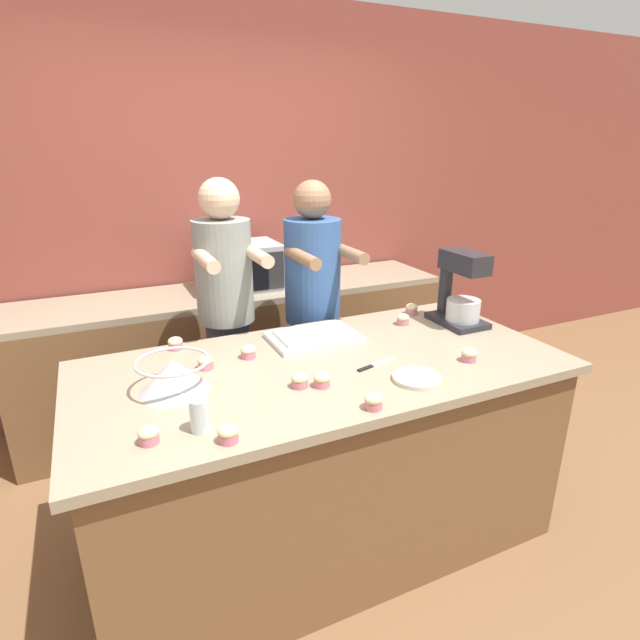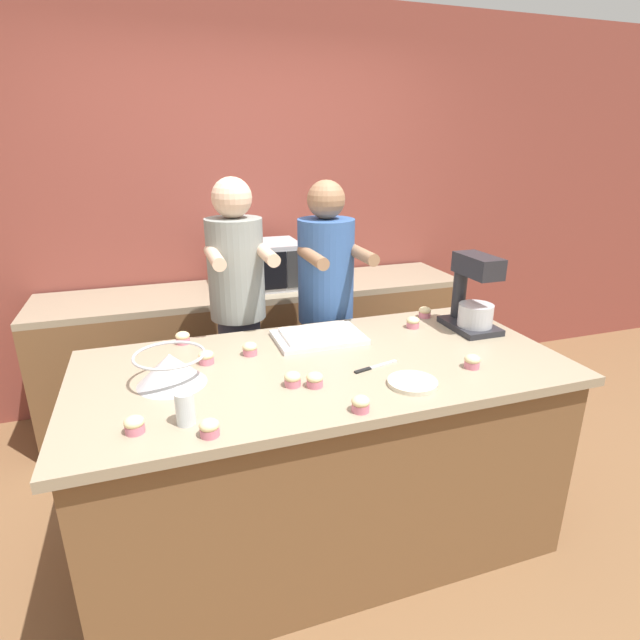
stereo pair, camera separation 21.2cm
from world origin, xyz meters
name	(u,v)px [view 1 (the left image)]	position (x,y,z in m)	size (l,w,h in m)	color
ground_plane	(324,532)	(0.00, 0.00, 0.00)	(16.00, 16.00, 0.00)	brown
back_wall	(220,212)	(0.00, 1.69, 1.35)	(10.00, 0.06, 2.70)	brown
island_counter	(324,453)	(0.00, 0.00, 0.46)	(2.07, 0.98, 0.91)	brown
back_counter	(242,351)	(0.00, 1.34, 0.44)	(2.80, 0.60, 0.89)	brown
person_left	(228,327)	(-0.24, 0.69, 0.88)	(0.31, 0.49, 1.64)	#33384C
person_right	(313,318)	(0.25, 0.69, 0.86)	(0.33, 0.50, 1.62)	brown
stand_mixer	(460,293)	(0.84, 0.16, 1.08)	(0.20, 0.30, 0.38)	#232328
mixing_bowl	(174,374)	(-0.63, 0.01, 0.98)	(0.28, 0.28, 0.13)	#BCBCC1
baking_tray	(314,336)	(0.07, 0.26, 0.93)	(0.42, 0.28, 0.04)	silver
microwave_oven	(240,267)	(0.02, 1.33, 1.04)	(0.50, 0.38, 0.30)	#B7B7BC
drinking_glass	(200,415)	(-0.60, -0.31, 0.97)	(0.06, 0.06, 0.12)	silver
small_plate	(417,378)	(0.26, -0.30, 0.92)	(0.20, 0.20, 0.02)	beige
knife	(375,365)	(0.18, -0.11, 0.91)	(0.22, 0.07, 0.01)	#BCBCC1
cupcake_0	(148,435)	(-0.76, -0.31, 0.94)	(0.07, 0.07, 0.06)	#D17084
cupcake_1	(403,319)	(0.57, 0.27, 0.94)	(0.07, 0.07, 0.06)	#D17084
cupcake_2	(373,401)	(-0.01, -0.42, 0.94)	(0.07, 0.07, 0.06)	#D17084
cupcake_3	(175,343)	(-0.55, 0.42, 0.94)	(0.07, 0.07, 0.06)	#D17084
cupcake_4	(228,434)	(-0.53, -0.41, 0.94)	(0.07, 0.07, 0.06)	#D17084
cupcake_5	(322,380)	(-0.10, -0.19, 0.94)	(0.07, 0.07, 0.06)	#D17084
cupcake_6	(248,352)	(-0.28, 0.19, 0.94)	(0.07, 0.07, 0.06)	#D17084
cupcake_7	(300,380)	(-0.18, -0.16, 0.94)	(0.07, 0.07, 0.06)	#D17084
cupcake_8	(412,309)	(0.71, 0.39, 0.94)	(0.07, 0.07, 0.06)	#D17084
cupcake_9	(469,355)	(0.57, -0.24, 0.94)	(0.07, 0.07, 0.06)	#D17084
cupcake_10	(206,362)	(-0.47, 0.16, 0.94)	(0.07, 0.07, 0.06)	#D17084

